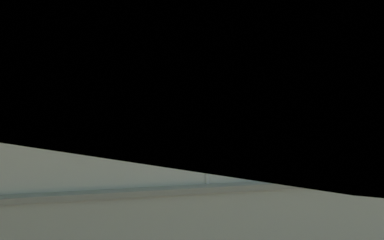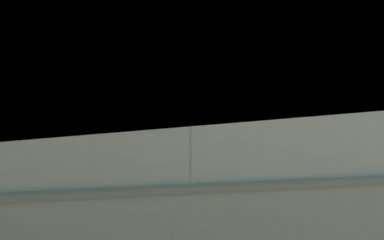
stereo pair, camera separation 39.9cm
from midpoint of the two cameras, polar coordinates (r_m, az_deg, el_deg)
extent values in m
plane|color=tan|center=(20.52, -3.34, -0.80)|extent=(260.00, 260.00, 0.00)
cube|color=slate|center=(7.13, -12.67, -7.64)|extent=(28.92, 1.44, 0.08)
cube|color=gray|center=(6.89, -13.00, 1.09)|extent=(28.33, 1.06, 2.11)
cylinder|color=gray|center=(7.00, -0.02, 1.46)|extent=(0.07, 0.07, 2.11)
cylinder|color=black|center=(21.41, -19.07, 0.14)|extent=(0.20, 0.20, 0.75)
cylinder|color=black|center=(21.36, -19.59, 0.09)|extent=(0.20, 0.20, 0.75)
cylinder|color=orange|center=(21.30, -19.42, 1.85)|extent=(0.46, 0.46, 0.55)
cylinder|color=#936B4C|center=(21.41, -18.74, 2.22)|extent=(0.32, 0.51, 0.16)
cylinder|color=#936B4C|center=(21.50, -20.40, 2.16)|extent=(0.32, 0.51, 0.16)
sphere|color=#936B4C|center=(21.25, -19.48, 2.87)|extent=(0.21, 0.21, 0.21)
cylinder|color=white|center=(21.24, -19.49, 3.12)|extent=(0.30, 0.30, 0.05)
cylinder|color=navy|center=(19.83, 6.69, -0.14)|extent=(0.21, 0.21, 0.73)
cylinder|color=navy|center=(19.77, 7.24, -0.18)|extent=(0.21, 0.21, 0.73)
cylinder|color=#3372B2|center=(19.70, 7.00, 1.66)|extent=(0.47, 0.47, 0.54)
cylinder|color=brown|center=(19.73, 6.18, 2.01)|extent=(0.36, 0.48, 0.16)
cylinder|color=brown|center=(19.32, 7.52, 1.82)|extent=(0.36, 0.48, 0.16)
sphere|color=brown|center=(19.65, 7.02, 2.74)|extent=(0.21, 0.21, 0.21)
cylinder|color=red|center=(19.64, 7.02, 3.00)|extent=(0.30, 0.30, 0.05)
cylinder|color=#591919|center=(19.94, 13.74, -0.29)|extent=(0.21, 0.21, 0.73)
cylinder|color=#591919|center=(20.05, 13.25, -0.22)|extent=(0.21, 0.21, 0.73)
cylinder|color=white|center=(19.90, 13.56, 1.56)|extent=(0.48, 0.48, 0.54)
cylinder|color=#936B4C|center=(19.78, 14.35, 1.80)|extent=(0.47, 0.38, 0.16)
cylinder|color=#936B4C|center=(20.29, 13.33, 2.02)|extent=(0.47, 0.38, 0.16)
sphere|color=#936B4C|center=(19.85, 13.61, 2.63)|extent=(0.21, 0.21, 0.21)
cylinder|color=black|center=(19.84, 13.61, 2.88)|extent=(0.30, 0.30, 0.05)
cylinder|color=black|center=(20.44, 13.60, 2.06)|extent=(0.26, 0.21, 0.04)
ellipsoid|color=#333338|center=(20.63, 13.92, 2.12)|extent=(0.26, 0.20, 0.24)
cube|color=brown|center=(9.78, 15.92, -10.02)|extent=(1.61, 0.44, 0.06)
cube|color=brown|center=(9.58, 16.42, -9.07)|extent=(1.60, 0.10, 0.40)
cube|color=#333338|center=(9.60, 12.37, -11.68)|extent=(0.07, 0.38, 0.45)
camera|label=1|loc=(0.20, -90.81, -0.14)|focal=49.69mm
camera|label=2|loc=(0.20, 89.19, 0.14)|focal=49.69mm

